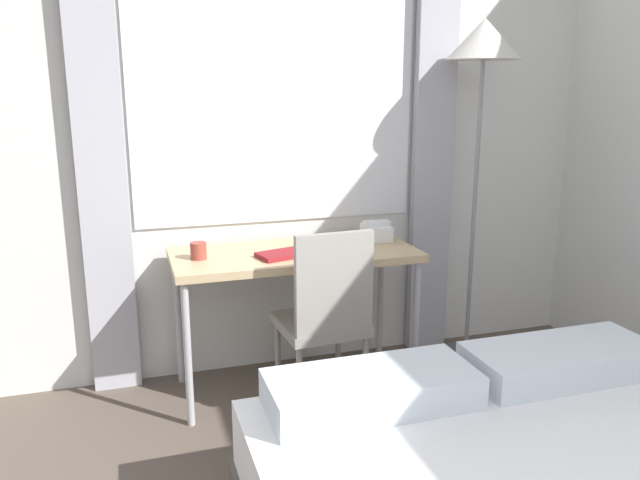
{
  "coord_description": "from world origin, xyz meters",
  "views": [
    {
      "loc": [
        -0.75,
        -0.0,
        1.57
      ],
      "look_at": [
        0.07,
        2.59,
        0.9
      ],
      "focal_mm": 35.0,
      "sensor_mm": 36.0,
      "label": 1
    }
  ],
  "objects_px": {
    "desk_chair": "(326,312)",
    "telephone": "(376,231)",
    "standing_lamp": "(483,62)",
    "desk": "(295,263)",
    "book": "(286,253)",
    "mug": "(198,251)"
  },
  "relations": [
    {
      "from": "desk_chair",
      "to": "telephone",
      "type": "relative_size",
      "value": 5.13
    },
    {
      "from": "telephone",
      "to": "standing_lamp",
      "type": "bearing_deg",
      "value": -2.7
    },
    {
      "from": "standing_lamp",
      "to": "desk",
      "type": "bearing_deg",
      "value": -175.64
    },
    {
      "from": "desk",
      "to": "standing_lamp",
      "type": "bearing_deg",
      "value": 4.36
    },
    {
      "from": "desk_chair",
      "to": "book",
      "type": "relative_size",
      "value": 2.93
    },
    {
      "from": "desk",
      "to": "standing_lamp",
      "type": "relative_size",
      "value": 0.65
    },
    {
      "from": "book",
      "to": "mug",
      "type": "height_order",
      "value": "mug"
    },
    {
      "from": "standing_lamp",
      "to": "mug",
      "type": "distance_m",
      "value": 1.82
    },
    {
      "from": "desk",
      "to": "book",
      "type": "xyz_separation_m",
      "value": [
        -0.07,
        -0.08,
        0.08
      ]
    },
    {
      "from": "standing_lamp",
      "to": "mug",
      "type": "xyz_separation_m",
      "value": [
        -1.58,
        -0.09,
        -0.91
      ]
    },
    {
      "from": "book",
      "to": "desk",
      "type": "bearing_deg",
      "value": 51.73
    },
    {
      "from": "desk",
      "to": "book",
      "type": "height_order",
      "value": "book"
    },
    {
      "from": "desk",
      "to": "telephone",
      "type": "height_order",
      "value": "telephone"
    },
    {
      "from": "telephone",
      "to": "desk_chair",
      "type": "bearing_deg",
      "value": -136.1
    },
    {
      "from": "mug",
      "to": "desk",
      "type": "bearing_deg",
      "value": 0.46
    },
    {
      "from": "telephone",
      "to": "book",
      "type": "relative_size",
      "value": 0.57
    },
    {
      "from": "desk_chair",
      "to": "mug",
      "type": "distance_m",
      "value": 0.69
    },
    {
      "from": "mug",
      "to": "book",
      "type": "bearing_deg",
      "value": -10.56
    },
    {
      "from": "book",
      "to": "mug",
      "type": "distance_m",
      "value": 0.43
    },
    {
      "from": "standing_lamp",
      "to": "book",
      "type": "distance_m",
      "value": 1.5
    },
    {
      "from": "desk",
      "to": "telephone",
      "type": "relative_size",
      "value": 6.87
    },
    {
      "from": "desk_chair",
      "to": "book",
      "type": "distance_m",
      "value": 0.36
    }
  ]
}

